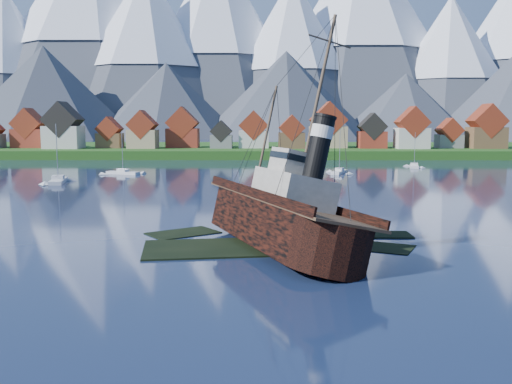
{
  "coord_description": "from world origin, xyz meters",
  "views": [
    {
      "loc": [
        0.16,
        -61.01,
        13.52
      ],
      "look_at": [
        -0.25,
        6.0,
        5.0
      ],
      "focal_mm": 40.0,
      "sensor_mm": 36.0,
      "label": 1
    }
  ],
  "objects_px": {
    "sailboat_a": "(58,181)",
    "sailboat_c": "(123,173)",
    "tugboat_wreck": "(274,215)",
    "sailboat_e": "(414,167)",
    "sailboat_d": "(339,172)"
  },
  "relations": [
    {
      "from": "sailboat_d",
      "to": "sailboat_e",
      "type": "bearing_deg",
      "value": 61.17
    },
    {
      "from": "sailboat_a",
      "to": "sailboat_e",
      "type": "bearing_deg",
      "value": 13.29
    },
    {
      "from": "sailboat_a",
      "to": "sailboat_c",
      "type": "height_order",
      "value": "sailboat_a"
    },
    {
      "from": "sailboat_c",
      "to": "sailboat_e",
      "type": "distance_m",
      "value": 81.1
    },
    {
      "from": "tugboat_wreck",
      "to": "sailboat_a",
      "type": "height_order",
      "value": "tugboat_wreck"
    },
    {
      "from": "sailboat_d",
      "to": "sailboat_e",
      "type": "height_order",
      "value": "sailboat_d"
    },
    {
      "from": "sailboat_c",
      "to": "sailboat_e",
      "type": "height_order",
      "value": "sailboat_c"
    },
    {
      "from": "sailboat_c",
      "to": "sailboat_e",
      "type": "relative_size",
      "value": 1.09
    },
    {
      "from": "tugboat_wreck",
      "to": "sailboat_e",
      "type": "bearing_deg",
      "value": 45.5
    },
    {
      "from": "sailboat_d",
      "to": "sailboat_a",
      "type": "bearing_deg",
      "value": -137.68
    },
    {
      "from": "tugboat_wreck",
      "to": "sailboat_c",
      "type": "height_order",
      "value": "tugboat_wreck"
    },
    {
      "from": "sailboat_d",
      "to": "tugboat_wreck",
      "type": "bearing_deg",
      "value": -79.45
    },
    {
      "from": "tugboat_wreck",
      "to": "sailboat_c",
      "type": "relative_size",
      "value": 2.9
    },
    {
      "from": "sailboat_a",
      "to": "sailboat_d",
      "type": "xyz_separation_m",
      "value": [
        63.67,
        22.0,
        -0.03
      ]
    },
    {
      "from": "sailboat_a",
      "to": "sailboat_e",
      "type": "distance_m",
      "value": 96.6
    }
  ]
}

